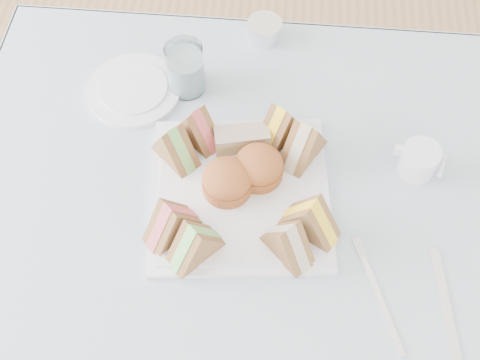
# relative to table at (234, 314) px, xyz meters

# --- Properties ---
(floor) EXTENTS (4.00, 4.00, 0.00)m
(floor) POSITION_rel_table_xyz_m (0.00, 0.00, -0.37)
(floor) COLOR #9E7751
(floor) RESTS_ON ground
(table) EXTENTS (0.90, 0.90, 0.74)m
(table) POSITION_rel_table_xyz_m (0.00, 0.00, 0.00)
(table) COLOR brown
(table) RESTS_ON floor
(tablecloth) EXTENTS (1.02, 1.02, 0.01)m
(tablecloth) POSITION_rel_table_xyz_m (0.00, 0.00, 0.37)
(tablecloth) COLOR #AAC5DC
(tablecloth) RESTS_ON table
(serving_plate) EXTENTS (0.34, 0.34, 0.01)m
(serving_plate) POSITION_rel_table_xyz_m (0.01, 0.09, 0.38)
(serving_plate) COLOR white
(serving_plate) RESTS_ON tablecloth
(sandwich_fl_a) EXTENTS (0.10, 0.10, 0.09)m
(sandwich_fl_a) POSITION_rel_table_xyz_m (-0.10, 0.00, 0.43)
(sandwich_fl_a) COLOR brown
(sandwich_fl_a) RESTS_ON serving_plate
(sandwich_fl_b) EXTENTS (0.10, 0.10, 0.08)m
(sandwich_fl_b) POSITION_rel_table_xyz_m (-0.06, -0.03, 0.43)
(sandwich_fl_b) COLOR brown
(sandwich_fl_b) RESTS_ON serving_plate
(sandwich_fr_a) EXTENTS (0.11, 0.09, 0.09)m
(sandwich_fr_a) POSITION_rel_table_xyz_m (0.12, 0.03, 0.43)
(sandwich_fr_a) COLOR brown
(sandwich_fr_a) RESTS_ON serving_plate
(sandwich_fr_b) EXTENTS (0.10, 0.10, 0.08)m
(sandwich_fr_b) POSITION_rel_table_xyz_m (0.09, -0.02, 0.43)
(sandwich_fr_b) COLOR brown
(sandwich_fr_b) RESTS_ON serving_plate
(sandwich_bl_a) EXTENTS (0.10, 0.10, 0.08)m
(sandwich_bl_a) POSITION_rel_table_xyz_m (-0.11, 0.15, 0.43)
(sandwich_bl_a) COLOR brown
(sandwich_bl_a) RESTS_ON serving_plate
(sandwich_bl_b) EXTENTS (0.10, 0.09, 0.08)m
(sandwich_bl_b) POSITION_rel_table_xyz_m (-0.08, 0.19, 0.43)
(sandwich_bl_b) COLOR brown
(sandwich_bl_b) RESTS_ON serving_plate
(sandwich_br_a) EXTENTS (0.09, 0.11, 0.09)m
(sandwich_br_a) POSITION_rel_table_xyz_m (0.11, 0.17, 0.43)
(sandwich_br_a) COLOR brown
(sandwich_br_a) RESTS_ON serving_plate
(sandwich_br_b) EXTENTS (0.09, 0.10, 0.08)m
(sandwich_br_b) POSITION_rel_table_xyz_m (0.07, 0.21, 0.43)
(sandwich_br_b) COLOR brown
(sandwich_br_b) RESTS_ON serving_plate
(scone_left) EXTENTS (0.09, 0.09, 0.06)m
(scone_left) POSITION_rel_table_xyz_m (-0.02, 0.09, 0.42)
(scone_left) COLOR #A26035
(scone_left) RESTS_ON serving_plate
(scone_right) EXTENTS (0.12, 0.12, 0.06)m
(scone_right) POSITION_rel_table_xyz_m (0.03, 0.12, 0.42)
(scone_right) COLOR #A26035
(scone_right) RESTS_ON serving_plate
(pastry_slice) EXTENTS (0.10, 0.06, 0.05)m
(pastry_slice) POSITION_rel_table_xyz_m (0.00, 0.18, 0.41)
(pastry_slice) COLOR #E8CD85
(pastry_slice) RESTS_ON serving_plate
(side_plate) EXTENTS (0.24, 0.24, 0.01)m
(side_plate) POSITION_rel_table_xyz_m (-0.22, 0.30, 0.38)
(side_plate) COLOR white
(side_plate) RESTS_ON tablecloth
(water_glass) EXTENTS (0.09, 0.09, 0.10)m
(water_glass) POSITION_rel_table_xyz_m (-0.12, 0.32, 0.43)
(water_glass) COLOR white
(water_glass) RESTS_ON tablecloth
(tea_strainer) EXTENTS (0.08, 0.08, 0.04)m
(tea_strainer) POSITION_rel_table_xyz_m (0.02, 0.46, 0.40)
(tea_strainer) COLOR white
(tea_strainer) RESTS_ON tablecloth
(knife) EXTENTS (0.04, 0.19, 0.00)m
(knife) POSITION_rel_table_xyz_m (0.34, -0.08, 0.38)
(knife) COLOR white
(knife) RESTS_ON tablecloth
(fork) EXTENTS (0.07, 0.16, 0.00)m
(fork) POSITION_rel_table_xyz_m (0.24, -0.09, 0.38)
(fork) COLOR white
(fork) RESTS_ON tablecloth
(creamer_jug) EXTENTS (0.08, 0.08, 0.06)m
(creamer_jug) POSITION_rel_table_xyz_m (0.31, 0.17, 0.41)
(creamer_jug) COLOR white
(creamer_jug) RESTS_ON tablecloth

